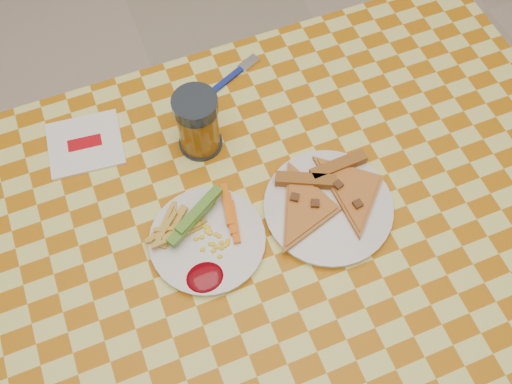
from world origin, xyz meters
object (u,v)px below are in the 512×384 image
at_px(plate_left, 208,241).
at_px(drink_glass, 198,123).
at_px(plate_right, 328,207).
at_px(table, 266,253).

relative_size(plate_left, drink_glass, 1.47).
height_order(plate_right, drink_glass, drink_glass).
height_order(plate_left, drink_glass, drink_glass).
xyz_separation_m(plate_right, drink_glass, (-0.16, 0.22, 0.06)).
bearing_deg(plate_right, drink_glass, 127.38).
relative_size(plate_left, plate_right, 0.87).
xyz_separation_m(table, plate_left, (-0.10, 0.03, 0.08)).
bearing_deg(drink_glass, plate_left, -105.80).
distance_m(plate_left, plate_right, 0.22).
distance_m(table, plate_right, 0.15).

